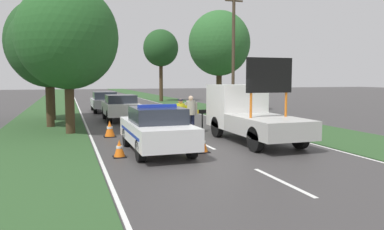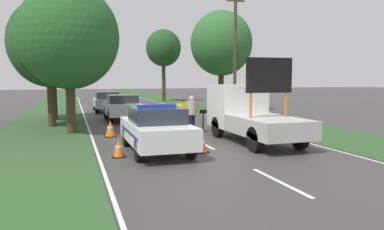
% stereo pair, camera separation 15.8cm
% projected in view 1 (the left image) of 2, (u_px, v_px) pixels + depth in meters
% --- Properties ---
extents(ground_plane, '(160.00, 160.00, 0.00)m').
position_uv_depth(ground_plane, '(213.00, 149.00, 13.45)').
color(ground_plane, '#3D3A3A').
extents(lane_markings, '(8.13, 58.45, 0.01)m').
position_uv_depth(lane_markings, '(148.00, 117.00, 24.22)').
color(lane_markings, silver).
rests_on(lane_markings, ground).
extents(grass_verge_left, '(4.00, 120.00, 0.03)m').
position_uv_depth(grass_verge_left, '(52.00, 109.00, 30.40)').
color(grass_verge_left, '#2D5128').
rests_on(grass_verge_left, ground).
extents(grass_verge_right, '(4.00, 120.00, 0.03)m').
position_uv_depth(grass_verge_right, '(194.00, 106.00, 34.26)').
color(grass_verge_right, '#2D5128').
rests_on(grass_verge_right, ground).
extents(police_car, '(1.88, 4.52, 1.65)m').
position_uv_depth(police_car, '(157.00, 129.00, 12.81)').
color(police_car, white).
rests_on(police_car, ground).
extents(work_truck, '(2.04, 5.52, 3.27)m').
position_uv_depth(work_truck, '(248.00, 113.00, 15.25)').
color(work_truck, white).
rests_on(work_truck, ground).
extents(road_barrier, '(2.97, 0.08, 1.03)m').
position_uv_depth(road_barrier, '(179.00, 114.00, 17.51)').
color(road_barrier, black).
rests_on(road_barrier, ground).
extents(police_officer, '(0.59, 0.37, 1.64)m').
position_uv_depth(police_officer, '(181.00, 114.00, 16.35)').
color(police_officer, '#191E38').
rests_on(police_officer, ground).
extents(pedestrian_civilian, '(0.62, 0.40, 1.74)m').
position_uv_depth(pedestrian_civilian, '(191.00, 111.00, 17.09)').
color(pedestrian_civilian, '#191E38').
rests_on(pedestrian_civilian, ground).
extents(traffic_cone_near_police, '(0.52, 0.52, 0.71)m').
position_uv_depth(traffic_cone_near_police, '(110.00, 129.00, 16.16)').
color(traffic_cone_near_police, black).
rests_on(traffic_cone_near_police, ground).
extents(traffic_cone_centre_front, '(0.35, 0.35, 0.49)m').
position_uv_depth(traffic_cone_centre_front, '(128.00, 135.00, 15.10)').
color(traffic_cone_centre_front, black).
rests_on(traffic_cone_centre_front, ground).
extents(traffic_cone_near_truck, '(0.44, 0.44, 0.61)m').
position_uv_depth(traffic_cone_near_truck, '(203.00, 144.00, 12.77)').
color(traffic_cone_near_truck, black).
rests_on(traffic_cone_near_truck, ground).
extents(traffic_cone_behind_barrier, '(0.42, 0.42, 0.58)m').
position_uv_depth(traffic_cone_behind_barrier, '(119.00, 148.00, 11.97)').
color(traffic_cone_behind_barrier, black).
rests_on(traffic_cone_behind_barrier, ground).
extents(traffic_cone_lane_edge, '(0.48, 0.48, 0.67)m').
position_uv_depth(traffic_cone_lane_edge, '(159.00, 123.00, 18.36)').
color(traffic_cone_lane_edge, black).
rests_on(traffic_cone_lane_edge, ground).
extents(queued_car_van_white, '(1.90, 4.18, 1.55)m').
position_uv_depth(queued_car_van_white, '(121.00, 107.00, 22.44)').
color(queued_car_van_white, silver).
rests_on(queued_car_van_white, ground).
extents(queued_car_sedan_silver, '(1.84, 4.48, 1.52)m').
position_uv_depth(queued_car_sedan_silver, '(105.00, 101.00, 28.53)').
color(queued_car_sedan_silver, '#B2B2B7').
rests_on(queued_car_sedan_silver, ground).
extents(roadside_tree_near_left, '(4.47, 4.47, 6.72)m').
position_uv_depth(roadside_tree_near_left, '(68.00, 37.00, 16.65)').
color(roadside_tree_near_left, '#42301E').
rests_on(roadside_tree_near_left, ground).
extents(roadside_tree_near_right, '(3.80, 3.80, 7.82)m').
position_uv_depth(roadside_tree_near_right, '(161.00, 48.00, 40.52)').
color(roadside_tree_near_right, '#42301E').
rests_on(roadside_tree_near_right, ground).
extents(roadside_tree_mid_left, '(5.04, 5.04, 7.30)m').
position_uv_depth(roadside_tree_mid_left, '(49.00, 43.00, 22.27)').
color(roadside_tree_mid_left, '#42301E').
rests_on(roadside_tree_mid_left, ground).
extents(roadside_tree_mid_right, '(4.65, 4.65, 7.61)m').
position_uv_depth(roadside_tree_mid_right, '(219.00, 44.00, 28.21)').
color(roadside_tree_mid_right, '#42301E').
rests_on(roadside_tree_mid_right, ground).
extents(roadside_tree_far_left, '(3.92, 3.92, 6.18)m').
position_uv_depth(roadside_tree_far_left, '(48.00, 47.00, 19.01)').
color(roadside_tree_far_left, '#42301E').
rests_on(roadside_tree_far_left, ground).
extents(utility_pole, '(1.20, 0.20, 8.23)m').
position_uv_depth(utility_pole, '(233.00, 52.00, 23.89)').
color(utility_pole, '#473828').
rests_on(utility_pole, ground).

